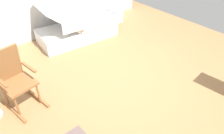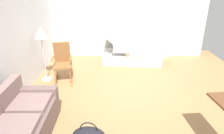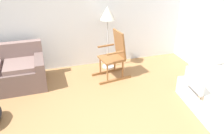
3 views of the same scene
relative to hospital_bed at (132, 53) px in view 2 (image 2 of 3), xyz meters
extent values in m
plane|color=#9E7247|center=(-2.00, 0.15, -0.32)|extent=(6.63, 6.63, 0.00)
cube|color=silver|center=(-2.00, 2.83, 1.03)|extent=(5.50, 0.10, 2.70)
cube|color=silver|center=(0.70, 0.15, 1.03)|extent=(0.10, 5.46, 2.70)
cube|color=silver|center=(0.00, 0.02, -0.14)|extent=(1.04, 2.00, 0.35)
cube|color=white|center=(-0.04, -0.45, 0.10)|extent=(1.01, 1.23, 0.14)
cube|color=white|center=(0.04, 0.48, 0.41)|extent=(0.98, 0.89, 0.72)
ellipsoid|color=white|center=(0.06, 0.62, 0.67)|extent=(0.38, 0.48, 0.42)
cube|color=silver|center=(-0.47, 0.37, 0.31)|extent=(0.09, 0.56, 0.28)
cube|color=silver|center=(0.53, 0.27, 0.31)|extent=(0.09, 0.56, 0.28)
cube|color=silver|center=(-0.09, -1.05, 0.21)|extent=(0.95, 0.14, 0.36)
cylinder|color=black|center=(-0.29, 0.84, -0.27)|extent=(0.10, 0.10, 0.10)
cylinder|color=black|center=(0.43, 0.78, -0.27)|extent=(0.10, 0.10, 0.10)
cylinder|color=black|center=(-0.43, -0.75, -0.27)|extent=(0.10, 0.10, 0.10)
cylinder|color=black|center=(0.29, -0.81, -0.27)|extent=(0.10, 0.10, 0.10)
cube|color=#68534F|center=(-3.62, 2.15, -0.09)|extent=(1.61, 0.88, 0.45)
cube|color=#7F6660|center=(-3.99, 2.11, 0.17)|extent=(0.68, 0.66, 0.10)
cube|color=#7F6660|center=(-3.25, 2.12, 0.17)|extent=(0.68, 0.66, 0.10)
cube|color=#68534F|center=(-2.91, 2.17, -0.02)|extent=(0.19, 0.85, 0.60)
cube|color=brown|center=(-1.44, 2.20, -0.29)|extent=(0.76, 0.16, 0.05)
cube|color=brown|center=(-1.37, 1.78, -0.29)|extent=(0.76, 0.16, 0.05)
cylinder|color=brown|center=(-1.56, 1.77, -0.07)|extent=(0.04, 0.04, 0.40)
cylinder|color=brown|center=(-1.62, 2.15, -0.07)|extent=(0.04, 0.04, 0.40)
cylinder|color=brown|center=(-1.20, 1.83, -0.07)|extent=(0.04, 0.04, 0.40)
cylinder|color=brown|center=(-1.26, 2.21, -0.07)|extent=(0.04, 0.04, 0.40)
cube|color=brown|center=(-1.41, 1.99, 0.13)|extent=(0.53, 0.55, 0.04)
cube|color=brown|center=(-1.21, 2.02, 0.43)|extent=(0.19, 0.45, 0.60)
cube|color=brown|center=(-1.39, 1.76, 0.35)|extent=(0.39, 0.11, 0.03)
cube|color=brown|center=(-1.47, 2.21, 0.35)|extent=(0.39, 0.11, 0.03)
cylinder|color=#B2B5BA|center=(-1.34, 2.48, -0.30)|extent=(0.28, 0.28, 0.03)
cylinder|color=#B2B5BA|center=(-1.34, 2.48, 0.29)|extent=(0.03, 0.03, 1.15)
cone|color=beige|center=(-1.34, 2.48, 1.01)|extent=(0.34, 0.34, 0.30)
torus|color=black|center=(-3.73, 1.03, -0.04)|extent=(0.06, 0.30, 0.30)
camera|label=1|loc=(-4.33, 2.48, 2.35)|focal=33.89mm
camera|label=2|loc=(-6.29, 0.64, 2.13)|focal=31.75mm
camera|label=3|loc=(-2.71, -2.38, 2.20)|focal=36.94mm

